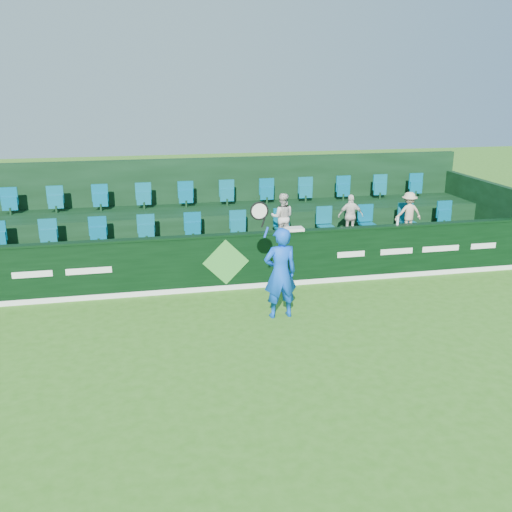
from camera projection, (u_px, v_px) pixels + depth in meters
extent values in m
plane|color=#326E1A|center=(261.00, 367.00, 9.91)|extent=(60.00, 60.00, 0.00)
cube|color=black|center=(225.00, 263.00, 13.46)|extent=(16.00, 0.20, 1.30)
cube|color=black|center=(225.00, 235.00, 13.26)|extent=(16.00, 0.24, 0.05)
cube|color=white|center=(226.00, 288.00, 13.53)|extent=(16.00, 0.02, 0.12)
cube|color=#398F34|center=(226.00, 262.00, 13.34)|extent=(1.10, 0.02, 1.10)
cube|color=white|center=(32.00, 274.00, 12.50)|extent=(0.85, 0.01, 0.14)
cube|color=white|center=(89.00, 271.00, 12.73)|extent=(1.00, 0.01, 0.14)
cube|color=white|center=(351.00, 254.00, 13.94)|extent=(0.70, 0.01, 0.14)
cube|color=white|center=(397.00, 251.00, 14.18)|extent=(0.85, 0.01, 0.14)
cube|color=white|center=(441.00, 249.00, 14.41)|extent=(1.00, 0.01, 0.14)
cube|color=white|center=(483.00, 246.00, 14.65)|extent=(0.70, 0.01, 0.14)
cube|color=black|center=(219.00, 259.00, 14.56)|extent=(16.00, 2.00, 0.80)
cube|color=black|center=(209.00, 231.00, 16.26)|extent=(16.00, 1.80, 1.30)
cube|color=black|center=(204.00, 202.00, 17.01)|extent=(16.00, 0.20, 2.60)
cube|color=black|center=(480.00, 214.00, 16.77)|extent=(0.20, 4.00, 2.00)
cube|color=#095A6E|center=(216.00, 229.00, 14.73)|extent=(13.50, 0.50, 0.60)
cube|color=#095A6E|center=(207.00, 196.00, 16.26)|extent=(13.50, 0.50, 0.60)
imported|color=blue|center=(280.00, 273.00, 11.77)|extent=(0.73, 0.51, 1.93)
cylinder|color=#143FBF|center=(266.00, 232.00, 11.34)|extent=(0.11, 0.04, 0.22)
cylinder|color=black|center=(263.00, 223.00, 11.27)|extent=(0.09, 0.03, 0.20)
torus|color=black|center=(259.00, 211.00, 11.19)|extent=(0.47, 0.04, 0.47)
cylinder|color=silver|center=(259.00, 211.00, 11.19)|extent=(0.39, 0.01, 0.39)
imported|color=silver|center=(282.00, 217.00, 14.60)|extent=(0.70, 0.61, 1.23)
imported|color=white|center=(351.00, 216.00, 14.98)|extent=(0.70, 0.38, 1.13)
imported|color=#CDB691|center=(408.00, 213.00, 15.30)|extent=(0.74, 0.43, 1.13)
cube|color=white|center=(294.00, 229.00, 13.57)|extent=(0.45, 0.29, 0.07)
cylinder|color=silver|center=(398.00, 221.00, 14.06)|extent=(0.06, 0.06, 0.20)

